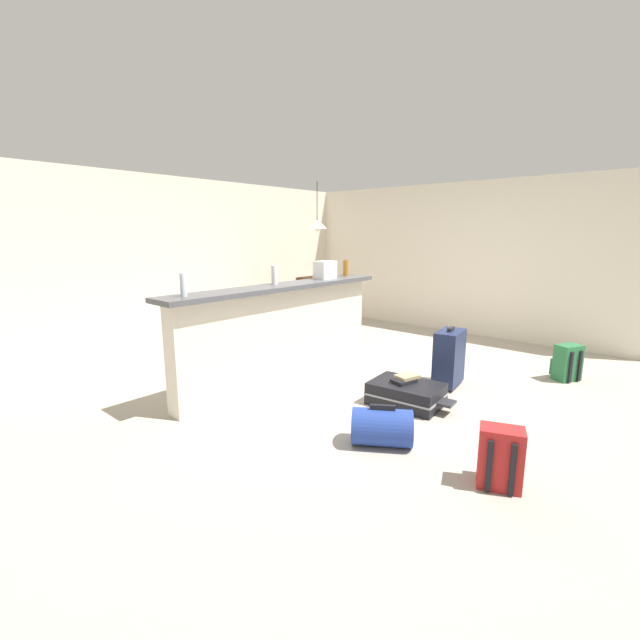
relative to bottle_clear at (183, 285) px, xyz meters
name	(u,v)px	position (x,y,z in m)	size (l,w,h in m)	color
ground_plane	(354,376)	(1.94, -0.49, -1.25)	(13.00, 13.00, 0.05)	#ADA393
wall_back	(203,260)	(1.94, 2.56, 0.03)	(6.60, 0.10, 2.50)	silver
wall_right	(447,258)	(4.99, -0.19, 0.03)	(0.10, 6.00, 2.50)	silver
partition_half_wall	(282,336)	(1.22, 0.01, -0.69)	(2.80, 0.20, 1.07)	silver
bar_countertop	(281,287)	(1.22, 0.01, -0.13)	(2.96, 0.40, 0.05)	#4C4C51
bottle_clear	(183,285)	(0.00, 0.00, 0.00)	(0.06, 0.06, 0.21)	silver
bottle_white	(274,275)	(1.18, 0.07, 0.00)	(0.07, 0.07, 0.21)	silver
bottle_amber	(346,268)	(2.46, 0.06, 0.00)	(0.07, 0.07, 0.21)	#9E661E
grocery_bag	(325,270)	(2.01, 0.04, 0.00)	(0.26, 0.18, 0.22)	silver
dining_table	(317,295)	(3.30, 1.30, -0.58)	(1.10, 0.80, 0.74)	#4C331E
dining_chair_near_partition	(336,307)	(3.20, 0.81, -0.71)	(0.43, 0.43, 0.93)	#4C331E
dining_chair_far_side	(300,300)	(3.39, 1.79, -0.71)	(0.41, 0.41, 0.93)	#4C331E
pendant_lamp	(317,224)	(3.39, 1.39, 0.60)	(0.34, 0.34, 0.80)	black
suitcase_flat_black	(406,394)	(1.53, -1.44, -1.11)	(0.56, 0.85, 0.22)	black
suitcase_upright_navy	(449,357)	(2.30, -1.52, -0.89)	(0.47, 0.30, 0.67)	#1E284C
backpack_red	(500,458)	(0.69, -2.63, -1.02)	(0.31, 0.33, 0.42)	red
duffel_bag_blue	(382,427)	(0.66, -1.72, -1.07)	(0.51, 0.57, 0.34)	#233D93
backpack_green	(567,363)	(3.40, -2.46, -1.02)	(0.33, 0.32, 0.42)	#286B3D
book_stack	(405,379)	(1.54, -1.41, -0.97)	(0.31, 0.22, 0.07)	black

